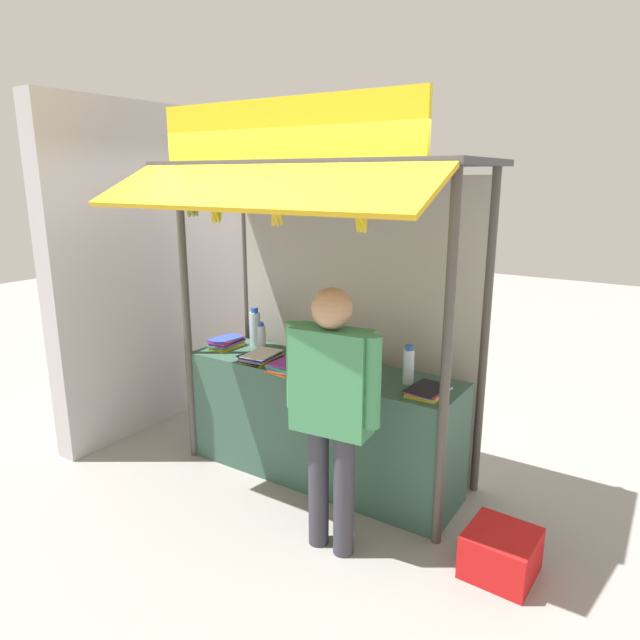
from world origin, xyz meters
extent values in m
plane|color=gray|center=(0.00, 0.00, 0.00)|extent=(20.00, 20.00, 0.00)
cube|color=#385B4C|center=(0.00, 0.00, 0.44)|extent=(2.09, 0.56, 0.88)
cylinder|color=#4C4742|center=(-1.05, -0.28, 1.14)|extent=(0.06, 0.06, 2.28)
cylinder|color=#4C4742|center=(1.05, -0.28, 1.14)|extent=(0.06, 0.06, 2.28)
cylinder|color=#4C4742|center=(-1.05, 0.45, 1.14)|extent=(0.06, 0.06, 2.28)
cylinder|color=#4C4742|center=(1.05, 0.45, 1.14)|extent=(0.06, 0.06, 2.28)
cube|color=#B7B2A8|center=(0.00, 0.45, 1.11)|extent=(2.05, 0.04, 2.23)
cube|color=#3F3F44|center=(0.00, -0.02, 2.30)|extent=(2.29, 0.93, 0.04)
cube|color=gold|center=(0.00, -0.73, 2.16)|extent=(2.25, 0.51, 0.26)
cube|color=yellow|center=(0.00, -0.43, 2.49)|extent=(1.88, 0.04, 0.35)
cylinder|color=#59544C|center=(0.00, -0.38, 2.20)|extent=(1.99, 0.02, 0.02)
cylinder|color=silver|center=(0.68, 0.03, 0.99)|extent=(0.07, 0.07, 0.24)
cylinder|color=blue|center=(0.68, 0.03, 1.13)|extent=(0.05, 0.05, 0.03)
cylinder|color=silver|center=(0.06, 0.04, 1.00)|extent=(0.08, 0.08, 0.25)
cylinder|color=blue|center=(0.06, 0.04, 1.15)|extent=(0.05, 0.05, 0.03)
cylinder|color=silver|center=(-0.11, 0.06, 0.99)|extent=(0.07, 0.07, 0.22)
cylinder|color=white|center=(-0.11, 0.06, 1.11)|extent=(0.04, 0.04, 0.03)
cylinder|color=silver|center=(-0.73, 0.16, 1.02)|extent=(0.09, 0.09, 0.28)
cylinder|color=blue|center=(-0.73, 0.16, 1.17)|extent=(0.06, 0.06, 0.04)
cylinder|color=silver|center=(-0.59, 0.07, 0.98)|extent=(0.07, 0.07, 0.21)
cylinder|color=blue|center=(-0.59, 0.07, 1.10)|extent=(0.04, 0.04, 0.03)
cube|color=orange|center=(-0.15, -0.18, 0.88)|extent=(0.23, 0.31, 0.01)
cube|color=red|center=(-0.15, -0.18, 0.89)|extent=(0.23, 0.31, 0.01)
cube|color=yellow|center=(-0.13, -0.18, 0.90)|extent=(0.22, 0.30, 0.01)
cube|color=purple|center=(-0.14, -0.18, 0.91)|extent=(0.21, 0.30, 0.01)
cube|color=blue|center=(-0.13, -0.19, 0.91)|extent=(0.20, 0.29, 0.01)
cube|color=green|center=(-0.14, -0.18, 0.92)|extent=(0.22, 0.30, 0.01)
cube|color=purple|center=(-0.14, -0.17, 0.94)|extent=(0.20, 0.29, 0.01)
cube|color=yellow|center=(0.86, -0.07, 0.88)|extent=(0.20, 0.29, 0.01)
cube|color=white|center=(0.86, -0.06, 0.89)|extent=(0.22, 0.30, 0.01)
cube|color=blue|center=(0.86, -0.05, 0.90)|extent=(0.22, 0.29, 0.01)
cube|color=red|center=(0.86, -0.06, 0.91)|extent=(0.20, 0.28, 0.01)
cube|color=black|center=(0.85, -0.07, 0.91)|extent=(0.23, 0.30, 0.01)
cube|color=yellow|center=(-0.89, -0.01, 0.88)|extent=(0.16, 0.27, 0.01)
cube|color=yellow|center=(-0.90, 0.00, 0.89)|extent=(0.18, 0.28, 0.01)
cube|color=green|center=(-0.90, -0.02, 0.90)|extent=(0.17, 0.27, 0.01)
cube|color=purple|center=(-0.89, -0.01, 0.92)|extent=(0.16, 0.27, 0.01)
cube|color=black|center=(-0.89, 0.00, 0.93)|extent=(0.17, 0.27, 0.01)
cube|color=purple|center=(-0.90, -0.01, 0.94)|extent=(0.18, 0.28, 0.01)
cube|color=red|center=(-0.89, 0.00, 0.95)|extent=(0.16, 0.27, 0.01)
cube|color=blue|center=(-0.90, -0.01, 0.95)|extent=(0.19, 0.28, 0.01)
cube|color=yellow|center=(-0.46, -0.11, 0.88)|extent=(0.22, 0.31, 0.01)
cube|color=black|center=(-0.45, -0.12, 0.89)|extent=(0.22, 0.31, 0.01)
cube|color=yellow|center=(-0.45, -0.11, 0.90)|extent=(0.22, 0.31, 0.01)
cube|color=blue|center=(-0.46, -0.12, 0.91)|extent=(0.22, 0.31, 0.01)
cube|color=black|center=(-0.47, -0.11, 0.92)|extent=(0.23, 0.31, 0.01)
cube|color=white|center=(-0.45, -0.11, 0.93)|extent=(0.23, 0.31, 0.01)
cylinder|color=#332D23|center=(-0.08, -0.38, 2.13)|extent=(0.01, 0.01, 0.11)
cylinder|color=olive|center=(-0.08, -0.38, 2.05)|extent=(0.04, 0.04, 0.04)
ellipsoid|color=yellow|center=(-0.06, -0.38, 1.98)|extent=(0.03, 0.08, 0.14)
ellipsoid|color=yellow|center=(-0.07, -0.36, 1.98)|extent=(0.07, 0.05, 0.15)
ellipsoid|color=yellow|center=(-0.09, -0.35, 1.98)|extent=(0.08, 0.05, 0.14)
ellipsoid|color=yellow|center=(-0.10, -0.38, 1.98)|extent=(0.03, 0.07, 0.14)
ellipsoid|color=yellow|center=(-0.09, -0.39, 1.98)|extent=(0.06, 0.05, 0.15)
ellipsoid|color=yellow|center=(-0.08, -0.39, 1.98)|extent=(0.06, 0.05, 0.15)
cylinder|color=#332D23|center=(-0.82, -0.38, 2.15)|extent=(0.01, 0.01, 0.07)
cylinder|color=olive|center=(-0.82, -0.38, 2.10)|extent=(0.04, 0.04, 0.04)
ellipsoid|color=olive|center=(-0.80, -0.38, 2.01)|extent=(0.04, 0.08, 0.16)
ellipsoid|color=olive|center=(-0.82, -0.36, 2.01)|extent=(0.07, 0.05, 0.16)
ellipsoid|color=olive|center=(-0.84, -0.37, 2.01)|extent=(0.06, 0.07, 0.16)
ellipsoid|color=olive|center=(-0.84, -0.39, 2.01)|extent=(0.06, 0.07, 0.16)
ellipsoid|color=olive|center=(-0.81, -0.41, 2.02)|extent=(0.09, 0.06, 0.16)
cylinder|color=#332D23|center=(0.53, -0.38, 2.12)|extent=(0.01, 0.01, 0.12)
cylinder|color=olive|center=(0.53, -0.38, 2.05)|extent=(0.04, 0.04, 0.04)
ellipsoid|color=yellow|center=(0.55, -0.38, 1.97)|extent=(0.03, 0.06, 0.14)
ellipsoid|color=yellow|center=(0.54, -0.37, 1.97)|extent=(0.05, 0.05, 0.15)
ellipsoid|color=yellow|center=(0.53, -0.36, 1.97)|extent=(0.07, 0.03, 0.14)
ellipsoid|color=yellow|center=(0.52, -0.37, 1.97)|extent=(0.05, 0.06, 0.15)
ellipsoid|color=yellow|center=(0.52, -0.39, 1.97)|extent=(0.05, 0.07, 0.15)
ellipsoid|color=yellow|center=(0.52, -0.40, 1.97)|extent=(0.08, 0.05, 0.14)
ellipsoid|color=yellow|center=(0.55, -0.40, 1.97)|extent=(0.07, 0.05, 0.15)
cylinder|color=#332D23|center=(-0.60, -0.38, 2.13)|extent=(0.01, 0.01, 0.11)
cylinder|color=olive|center=(-0.60, -0.38, 2.05)|extent=(0.04, 0.04, 0.04)
ellipsoid|color=yellow|center=(-0.58, -0.38, 1.97)|extent=(0.03, 0.06, 0.14)
ellipsoid|color=yellow|center=(-0.58, -0.36, 1.98)|extent=(0.07, 0.06, 0.14)
ellipsoid|color=yellow|center=(-0.60, -0.36, 1.97)|extent=(0.06, 0.04, 0.14)
ellipsoid|color=yellow|center=(-0.62, -0.36, 1.98)|extent=(0.06, 0.07, 0.14)
ellipsoid|color=yellow|center=(-0.61, -0.38, 1.97)|extent=(0.04, 0.06, 0.14)
ellipsoid|color=yellow|center=(-0.60, -0.40, 1.97)|extent=(0.07, 0.04, 0.14)
ellipsoid|color=yellow|center=(-0.58, -0.39, 1.97)|extent=(0.06, 0.06, 0.14)
cylinder|color=#383842|center=(0.43, -0.68, 0.39)|extent=(0.12, 0.12, 0.78)
cylinder|color=#383842|center=(0.61, -0.68, 0.39)|extent=(0.12, 0.12, 0.78)
cube|color=#3F8C59|center=(0.52, -0.68, 1.09)|extent=(0.48, 0.24, 0.62)
cylinder|color=#3F8C59|center=(0.26, -0.68, 1.13)|extent=(0.10, 0.10, 0.52)
cylinder|color=#3F8C59|center=(0.78, -0.68, 1.13)|extent=(0.10, 0.10, 0.52)
sphere|color=tan|center=(0.52, -0.68, 1.51)|extent=(0.23, 0.23, 0.23)
cube|color=red|center=(1.46, -0.35, 0.13)|extent=(0.40, 0.40, 0.26)
cube|color=#BDB8BB|center=(-1.87, 0.30, 1.41)|extent=(0.20, 2.40, 2.82)
camera|label=1|loc=(2.12, -3.26, 2.22)|focal=31.74mm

